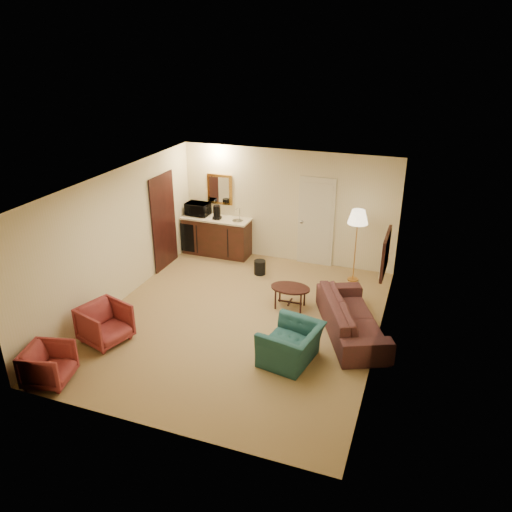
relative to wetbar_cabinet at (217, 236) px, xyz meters
The scene contains 12 objects.
ground 3.21m from the wetbar_cabinet, 58.76° to the right, with size 6.00×6.00×0.00m, color #97744D.
room_walls 2.79m from the wetbar_cabinet, 51.47° to the right, with size 5.02×6.01×2.61m.
wetbar_cabinet is the anchor object (origin of this frame).
sofa 4.41m from the wetbar_cabinet, 33.54° to the right, with size 2.19×0.64×0.85m, color black.
teal_armchair 4.64m from the wetbar_cabinet, 51.26° to the right, with size 0.96×0.62×0.84m, color #1D4A4A.
rose_chair_near 4.15m from the wetbar_cabinet, 93.45° to the right, with size 0.73×0.68×0.75m, color maroon.
rose_chair_far 5.40m from the wetbar_cabinet, 94.03° to the right, with size 0.65×0.61×0.67m, color maroon.
coffee_table 3.09m from the wetbar_cabinet, 38.90° to the right, with size 0.77×0.52×0.44m, color black.
floor_lamp 3.38m from the wetbar_cabinet, ahead, with size 0.42×0.42×1.60m, color #C68B42.
waste_bin 1.56m from the wetbar_cabinet, 28.07° to the right, with size 0.25×0.25×0.32m, color black.
microwave 0.82m from the wetbar_cabinet, behind, with size 0.55×0.30×0.37m, color black.
coffee_maker 0.63m from the wetbar_cabinet, 50.25° to the right, with size 0.17×0.17×0.33m, color black.
Camera 1 is at (3.02, -7.45, 4.81)m, focal length 35.00 mm.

